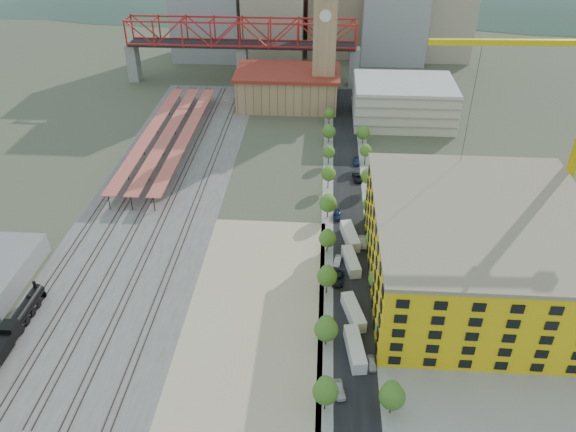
# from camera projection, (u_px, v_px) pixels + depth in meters

# --- Properties ---
(ground) EXTENTS (400.00, 400.00, 0.00)m
(ground) POSITION_uv_depth(u_px,v_px,m) (286.00, 227.00, 141.97)
(ground) COLOR #474C38
(ground) RESTS_ON ground
(ballast_strip) EXTENTS (36.00, 165.00, 0.06)m
(ballast_strip) POSITION_uv_depth(u_px,v_px,m) (163.00, 187.00, 158.65)
(ballast_strip) COLOR #605E59
(ballast_strip) RESTS_ON ground
(dirt_lot) EXTENTS (28.00, 67.00, 0.06)m
(dirt_lot) POSITION_uv_depth(u_px,v_px,m) (256.00, 311.00, 115.79)
(dirt_lot) COLOR tan
(dirt_lot) RESTS_ON ground
(street_asphalt) EXTENTS (12.00, 170.00, 0.06)m
(street_asphalt) POSITION_uv_depth(u_px,v_px,m) (348.00, 198.00, 153.62)
(street_asphalt) COLOR black
(street_asphalt) RESTS_ON ground
(sidewalk_west) EXTENTS (3.00, 170.00, 0.04)m
(sidewalk_west) POSITION_uv_depth(u_px,v_px,m) (328.00, 197.00, 153.94)
(sidewalk_west) COLOR gray
(sidewalk_west) RESTS_ON ground
(sidewalk_east) EXTENTS (3.00, 170.00, 0.04)m
(sidewalk_east) POSITION_uv_depth(u_px,v_px,m) (368.00, 199.00, 153.32)
(sidewalk_east) COLOR gray
(sidewalk_east) RESTS_ON ground
(construction_pad) EXTENTS (50.00, 90.00, 0.06)m
(construction_pad) POSITION_uv_depth(u_px,v_px,m) (484.00, 285.00, 122.66)
(construction_pad) COLOR gray
(construction_pad) RESTS_ON ground
(rail_tracks) EXTENTS (26.56, 160.00, 0.18)m
(rail_tracks) POSITION_uv_depth(u_px,v_px,m) (157.00, 187.00, 158.68)
(rail_tracks) COLOR #382B23
(rail_tracks) RESTS_ON ground
(platform_canopies) EXTENTS (16.00, 80.00, 4.12)m
(platform_canopies) POSITION_uv_depth(u_px,v_px,m) (168.00, 133.00, 179.82)
(platform_canopies) COLOR #CF5E4F
(platform_canopies) RESTS_ON ground
(station_hall) EXTENTS (38.00, 24.00, 13.10)m
(station_hall) POSITION_uv_depth(u_px,v_px,m) (288.00, 88.00, 207.34)
(station_hall) COLOR tan
(station_hall) RESTS_ON ground
(clock_tower) EXTENTS (12.00, 12.00, 52.00)m
(clock_tower) POSITION_uv_depth(u_px,v_px,m) (325.00, 29.00, 192.97)
(clock_tower) COLOR tan
(clock_tower) RESTS_ON ground
(parking_garage) EXTENTS (34.00, 26.00, 14.00)m
(parking_garage) POSITION_uv_depth(u_px,v_px,m) (403.00, 102.00, 194.80)
(parking_garage) COLOR silver
(parking_garage) RESTS_ON ground
(truss_bridge) EXTENTS (94.00, 9.60, 25.60)m
(truss_bridge) POSITION_uv_depth(u_px,v_px,m) (241.00, 36.00, 221.12)
(truss_bridge) COLOR gray
(truss_bridge) RESTS_ON ground
(construction_building) EXTENTS (44.60, 50.60, 18.80)m
(construction_building) POSITION_uv_depth(u_px,v_px,m) (478.00, 250.00, 117.74)
(construction_building) COLOR yellow
(construction_building) RESTS_ON ground
(street_trees) EXTENTS (15.40, 124.40, 8.00)m
(street_trees) POSITION_uv_depth(u_px,v_px,m) (349.00, 218.00, 145.26)
(street_trees) COLOR #3C6D20
(street_trees) RESTS_ON ground
(skyline) EXTENTS (133.00, 46.00, 60.00)m
(skyline) POSITION_uv_depth(u_px,v_px,m) (325.00, 6.00, 248.41)
(skyline) COLOR #9EA0A3
(skyline) RESTS_ON ground
(distant_hills) EXTENTS (647.00, 264.00, 227.00)m
(distant_hills) POSITION_uv_depth(u_px,v_px,m) (375.00, 118.00, 400.45)
(distant_hills) COLOR #4C6B59
(distant_hills) RESTS_ON ground
(locomotive) EXTENTS (2.84, 21.89, 5.47)m
(locomotive) POSITION_uv_depth(u_px,v_px,m) (18.00, 321.00, 110.37)
(locomotive) COLOR black
(locomotive) RESTS_ON ground
(tower_crane) EXTENTS (50.84, 4.16, 54.26)m
(tower_crane) POSITION_uv_depth(u_px,v_px,m) (576.00, 102.00, 123.37)
(tower_crane) COLOR yellow
(tower_crane) RESTS_ON ground
(site_trailer_a) EXTENTS (4.17, 10.54, 2.81)m
(site_trailer_a) POSITION_uv_depth(u_px,v_px,m) (355.00, 349.00, 104.96)
(site_trailer_a) COLOR silver
(site_trailer_a) RESTS_ON ground
(site_trailer_b) EXTENTS (5.03, 10.11, 2.68)m
(site_trailer_b) POSITION_uv_depth(u_px,v_px,m) (353.00, 312.00, 113.52)
(site_trailer_b) COLOR silver
(site_trailer_b) RESTS_ON ground
(site_trailer_c) EXTENTS (4.38, 9.86, 2.61)m
(site_trailer_c) POSITION_uv_depth(u_px,v_px,m) (351.00, 261.00, 127.66)
(site_trailer_c) COLOR silver
(site_trailer_c) RESTS_ON ground
(site_trailer_d) EXTENTS (4.75, 10.65, 2.82)m
(site_trailer_d) POSITION_uv_depth(u_px,v_px,m) (350.00, 236.00, 135.95)
(site_trailer_d) COLOR silver
(site_trailer_d) RESTS_ON ground
(car_0) EXTENTS (2.57, 4.76, 1.54)m
(car_0) POSITION_uv_depth(u_px,v_px,m) (339.00, 390.00, 97.75)
(car_0) COLOR silver
(car_0) RESTS_ON ground
(car_1) EXTENTS (2.11, 4.32, 1.36)m
(car_1) POSITION_uv_depth(u_px,v_px,m) (338.00, 261.00, 128.91)
(car_1) COLOR #ACADB1
(car_1) RESTS_ON ground
(car_2) EXTENTS (3.13, 5.82, 1.55)m
(car_2) POSITION_uv_depth(u_px,v_px,m) (338.00, 279.00, 123.31)
(car_2) COLOR black
(car_2) RESTS_ON ground
(car_3) EXTENTS (2.10, 4.66, 1.33)m
(car_3) POSITION_uv_depth(u_px,v_px,m) (337.00, 215.00, 145.19)
(car_3) COLOR navy
(car_3) RESTS_ON ground
(car_4) EXTENTS (1.88, 3.98, 1.32)m
(car_4) POSITION_uv_depth(u_px,v_px,m) (372.00, 363.00, 102.95)
(car_4) COLOR #BABABA
(car_4) RESTS_ON ground
(car_5) EXTENTS (2.11, 4.97, 1.60)m
(car_5) POSITION_uv_depth(u_px,v_px,m) (362.00, 242.00, 134.94)
(car_5) COLOR #ABAAAF
(car_5) RESTS_ON ground
(car_6) EXTENTS (3.11, 5.50, 1.45)m
(car_6) POSITION_uv_depth(u_px,v_px,m) (358.00, 178.00, 161.78)
(car_6) COLOR black
(car_6) RESTS_ON ground
(car_7) EXTENTS (2.05, 4.61, 1.32)m
(car_7) POSITION_uv_depth(u_px,v_px,m) (356.00, 162.00, 170.39)
(car_7) COLOR navy
(car_7) RESTS_ON ground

